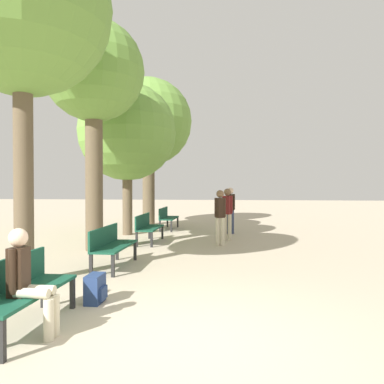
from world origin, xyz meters
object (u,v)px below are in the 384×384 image
(tree_row_3, at_px, (148,123))
(backpack, at_px, (95,289))
(pedestrian_near, at_px, (230,207))
(bench_row_1, at_px, (111,243))
(bench_row_0, at_px, (19,287))
(pedestrian_mid, at_px, (227,211))
(tree_row_0, at_px, (22,8))
(tree_row_2, at_px, (127,132))
(person_seated, at_px, (28,279))
(bench_row_2, at_px, (147,226))
(bench_row_3, at_px, (167,216))
(tree_row_1, at_px, (94,75))
(pedestrian_far, at_px, (220,214))

(tree_row_3, bearing_deg, backpack, -81.35)
(backpack, height_order, pedestrian_near, pedestrian_near)
(bench_row_1, height_order, tree_row_3, tree_row_3)
(bench_row_0, distance_m, pedestrian_mid, 7.94)
(tree_row_0, distance_m, tree_row_2, 6.62)
(bench_row_0, relative_size, tree_row_0, 0.27)
(person_seated, bearing_deg, tree_row_3, 96.31)
(bench_row_2, height_order, bench_row_3, same)
(tree_row_0, relative_size, backpack, 15.26)
(bench_row_1, distance_m, tree_row_1, 4.69)
(pedestrian_mid, bearing_deg, bench_row_1, -119.67)
(bench_row_0, relative_size, bench_row_3, 1.00)
(bench_row_1, distance_m, bench_row_2, 3.39)
(tree_row_2, bearing_deg, pedestrian_far, -31.61)
(tree_row_1, bearing_deg, bench_row_2, 52.58)
(pedestrian_mid, distance_m, pedestrian_far, 1.10)
(tree_row_2, relative_size, pedestrian_far, 3.33)
(bench_row_0, xyz_separation_m, tree_row_1, (-1.10, 5.35, 4.11))
(tree_row_0, height_order, tree_row_3, tree_row_3)
(bench_row_1, distance_m, tree_row_3, 9.37)
(tree_row_2, height_order, pedestrian_near, tree_row_2)
(bench_row_2, xyz_separation_m, pedestrian_near, (2.46, 2.34, 0.43))
(bench_row_0, distance_m, pedestrian_near, 9.46)
(tree_row_1, xyz_separation_m, person_seated, (1.33, -5.55, -3.95))
(tree_row_2, relative_size, person_seated, 4.27)
(tree_row_3, height_order, pedestrian_near, tree_row_3)
(bench_row_0, height_order, bench_row_2, same)
(bench_row_1, distance_m, pedestrian_near, 6.25)
(pedestrian_near, distance_m, pedestrian_far, 2.66)
(bench_row_3, relative_size, pedestrian_far, 1.07)
(bench_row_2, distance_m, tree_row_0, 6.52)
(tree_row_0, distance_m, pedestrian_far, 6.78)
(person_seated, xyz_separation_m, pedestrian_far, (1.95, 6.68, 0.24))
(bench_row_1, bearing_deg, pedestrian_near, 66.74)
(bench_row_3, bearing_deg, tree_row_0, -97.65)
(bench_row_1, height_order, bench_row_3, same)
(backpack, bearing_deg, tree_row_0, 150.70)
(pedestrian_near, xyz_separation_m, pedestrian_mid, (-0.09, -1.56, -0.01))
(tree_row_2, distance_m, pedestrian_far, 4.68)
(bench_row_2, xyz_separation_m, bench_row_3, (0.00, 3.39, 0.00))
(bench_row_1, relative_size, backpack, 4.07)
(tree_row_3, bearing_deg, bench_row_3, -56.28)
(bench_row_1, relative_size, tree_row_0, 0.27)
(bench_row_3, bearing_deg, bench_row_0, -90.00)
(bench_row_2, bearing_deg, tree_row_1, -127.42)
(bench_row_2, xyz_separation_m, person_seated, (0.23, -6.99, 0.16))
(tree_row_3, xyz_separation_m, person_seated, (1.33, -12.03, -3.78))
(tree_row_0, height_order, person_seated, tree_row_0)
(tree_row_2, bearing_deg, tree_row_1, -90.00)
(bench_row_0, relative_size, pedestrian_near, 1.04)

